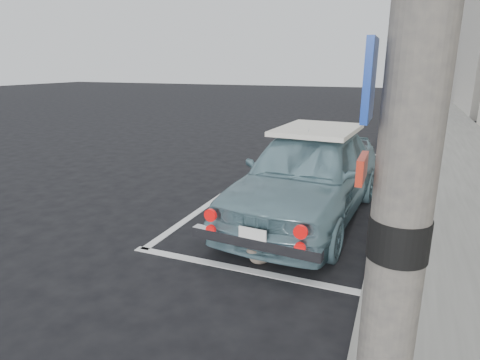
# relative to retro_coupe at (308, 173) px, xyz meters

# --- Properties ---
(ground) EXTENTS (80.00, 80.00, 0.00)m
(ground) POSITION_rel_retro_coupe_xyz_m (-0.76, -1.45, -0.70)
(ground) COLOR black
(ground) RESTS_ON ground
(sidewalk) EXTENTS (2.80, 40.00, 0.15)m
(sidewalk) POSITION_rel_retro_coupe_xyz_m (2.44, 0.55, -0.62)
(sidewalk) COLOR slate
(sidewalk) RESTS_ON ground
(pline_rear) EXTENTS (3.00, 0.12, 0.01)m
(pline_rear) POSITION_rel_retro_coupe_xyz_m (-0.26, -1.95, -0.69)
(pline_rear) COLOR silver
(pline_rear) RESTS_ON ground
(pline_front) EXTENTS (3.00, 0.12, 0.01)m
(pline_front) POSITION_rel_retro_coupe_xyz_m (-0.26, 5.05, -0.69)
(pline_front) COLOR silver
(pline_front) RESTS_ON ground
(pline_side) EXTENTS (0.12, 7.00, 0.01)m
(pline_side) POSITION_rel_retro_coupe_xyz_m (-1.66, 1.55, -0.69)
(pline_side) COLOR silver
(pline_side) RESTS_ON ground
(retro_coupe) EXTENTS (1.93, 4.17, 1.38)m
(retro_coupe) POSITION_rel_retro_coupe_xyz_m (0.00, 0.00, 0.00)
(retro_coupe) COLOR #678D99
(retro_coupe) RESTS_ON ground
(cat) EXTENTS (0.37, 0.50, 0.29)m
(cat) POSITION_rel_retro_coupe_xyz_m (-0.15, -1.72, -0.57)
(cat) COLOR #6F5F54
(cat) RESTS_ON ground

